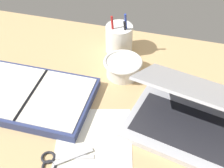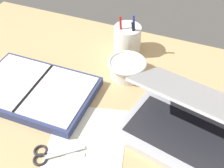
% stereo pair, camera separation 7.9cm
% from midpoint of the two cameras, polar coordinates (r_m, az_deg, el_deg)
% --- Properties ---
extents(desk_top, '(1.40, 1.00, 0.02)m').
position_cam_midpoint_polar(desk_top, '(0.93, -0.11, -7.28)').
color(desk_top, tan).
rests_on(desk_top, ground).
extents(laptop, '(0.38, 0.34, 0.17)m').
position_cam_midpoint_polar(laptop, '(0.89, 16.14, -6.89)').
color(laptop, '#B7B7BC').
rests_on(laptop, desk_top).
extents(bowl, '(0.13, 0.13, 0.06)m').
position_cam_midpoint_polar(bowl, '(1.05, 4.93, 2.88)').
color(bowl, silver).
rests_on(bowl, desk_top).
extents(pen_cup, '(0.10, 0.10, 0.17)m').
position_cam_midpoint_polar(pen_cup, '(1.15, 4.81, 8.06)').
color(pen_cup, white).
rests_on(pen_cup, desk_top).
extents(planner, '(0.37, 0.25, 0.03)m').
position_cam_midpoint_polar(planner, '(1.01, -11.78, -1.26)').
color(planner, navy).
rests_on(planner, desk_top).
extents(scissors, '(0.14, 0.10, 0.01)m').
position_cam_midpoint_polar(scissors, '(0.86, -9.18, -12.73)').
color(scissors, '#B7B7BC').
rests_on(scissors, desk_top).
extents(paper_sheet_front, '(0.28, 0.34, 0.00)m').
position_cam_midpoint_polar(paper_sheet_front, '(0.86, -2.22, -11.74)').
color(paper_sheet_front, silver).
rests_on(paper_sheet_front, desk_top).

